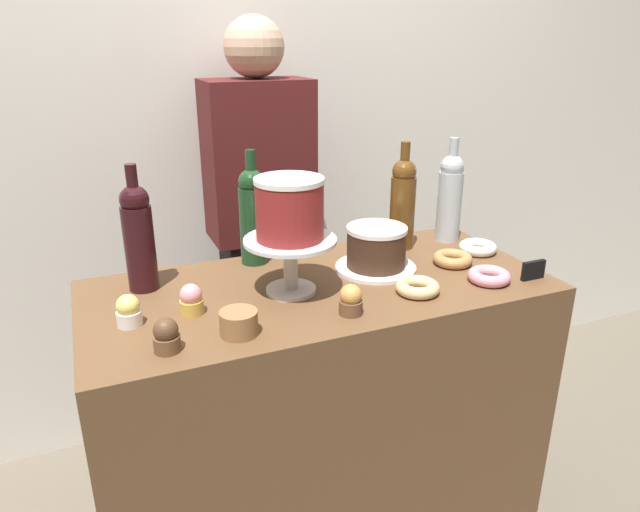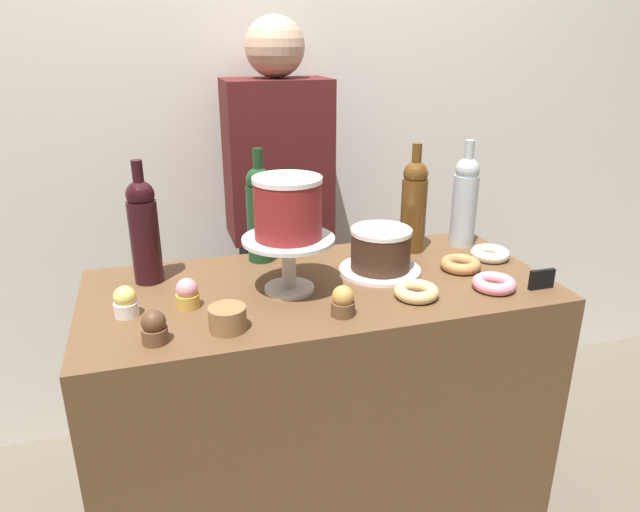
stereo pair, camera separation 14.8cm
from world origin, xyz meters
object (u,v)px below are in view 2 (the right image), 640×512
(chocolate_round_cake, at_px, (381,249))
(price_sign_chalkboard, at_px, (542,279))
(cupcake_lemon, at_px, (125,302))
(white_layer_cake, at_px, (288,208))
(donut_sugar, at_px, (490,254))
(donut_glazed, at_px, (416,292))
(cake_stand_pedestal, at_px, (289,255))
(wine_bottle_amber, at_px, (414,204))
(donut_pink, at_px, (494,283))
(cookie_stack, at_px, (227,319))
(wine_bottle_clear, at_px, (465,200))
(cupcake_chocolate, at_px, (154,328))
(barista_figure, at_px, (280,236))
(wine_bottle_green, at_px, (260,212))
(cupcake_caramel, at_px, (344,301))
(donut_maple, at_px, (461,264))
(cupcake_strawberry, at_px, (187,294))
(wine_bottle_dark_red, at_px, (144,230))

(chocolate_round_cake, relative_size, price_sign_chalkboard, 2.38)
(chocolate_round_cake, height_order, cupcake_lemon, chocolate_round_cake)
(white_layer_cake, bearing_deg, donut_sugar, 4.60)
(chocolate_round_cake, relative_size, donut_glazed, 1.49)
(donut_glazed, bearing_deg, white_layer_cake, 155.82)
(cake_stand_pedestal, distance_m, wine_bottle_amber, 0.47)
(donut_pink, relative_size, cookie_stack, 1.33)
(wine_bottle_clear, height_order, cupcake_chocolate, wine_bottle_clear)
(white_layer_cake, height_order, cookie_stack, white_layer_cake)
(wine_bottle_clear, bearing_deg, barista_figure, 135.16)
(wine_bottle_green, bearing_deg, cookie_stack, -111.27)
(wine_bottle_amber, height_order, barista_figure, barista_figure)
(cookie_stack, relative_size, price_sign_chalkboard, 1.20)
(cupcake_caramel, height_order, donut_maple, cupcake_caramel)
(chocolate_round_cake, distance_m, donut_glazed, 0.19)
(wine_bottle_green, bearing_deg, cupcake_chocolate, -127.12)
(cupcake_strawberry, distance_m, donut_pink, 0.77)
(white_layer_cake, relative_size, wine_bottle_amber, 0.52)
(cupcake_strawberry, bearing_deg, wine_bottle_amber, 16.81)
(cupcake_strawberry, bearing_deg, wine_bottle_clear, 13.69)
(cookie_stack, xyz_separation_m, price_sign_chalkboard, (0.81, -0.01, -0.00))
(cupcake_caramel, bearing_deg, cupcake_lemon, 163.59)
(cupcake_lemon, xyz_separation_m, cookie_stack, (0.22, -0.14, -0.01))
(wine_bottle_clear, bearing_deg, wine_bottle_amber, -179.52)
(cake_stand_pedestal, height_order, donut_sugar, cake_stand_pedestal)
(chocolate_round_cake, relative_size, cupcake_lemon, 2.24)
(donut_pink, bearing_deg, donut_maple, 96.18)
(donut_pink, bearing_deg, cupcake_caramel, -176.31)
(cupcake_caramel, bearing_deg, wine_bottle_green, 105.60)
(cake_stand_pedestal, distance_m, barista_figure, 0.69)
(chocolate_round_cake, bearing_deg, cupcake_strawberry, -171.95)
(cupcake_lemon, distance_m, donut_maple, 0.89)
(cake_stand_pedestal, bearing_deg, donut_glazed, -24.18)
(wine_bottle_dark_red, xyz_separation_m, cookie_stack, (0.16, -0.33, -0.12))
(cupcake_strawberry, bearing_deg, cupcake_caramel, -23.11)
(donut_glazed, bearing_deg, donut_pink, -3.19)
(chocolate_round_cake, distance_m, donut_pink, 0.31)
(wine_bottle_green, bearing_deg, barista_figure, 70.52)
(cake_stand_pedestal, relative_size, chocolate_round_cake, 1.39)
(price_sign_chalkboard, distance_m, barista_figure, 0.98)
(wine_bottle_clear, xyz_separation_m, donut_pink, (-0.09, -0.33, -0.13))
(wine_bottle_green, xyz_separation_m, cupcake_caramel, (0.11, -0.41, -0.11))
(wine_bottle_green, relative_size, donut_pink, 2.91)
(wine_bottle_clear, relative_size, cupcake_strawberry, 4.38)
(white_layer_cake, relative_size, donut_glazed, 1.51)
(wine_bottle_amber, distance_m, donut_glazed, 0.37)
(cupcake_caramel, bearing_deg, white_layer_cake, 117.34)
(wine_bottle_amber, xyz_separation_m, donut_sugar, (0.19, -0.13, -0.13))
(cake_stand_pedestal, xyz_separation_m, cupcake_strawberry, (-0.26, -0.02, -0.06))
(barista_figure, bearing_deg, cupcake_lemon, -127.30)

